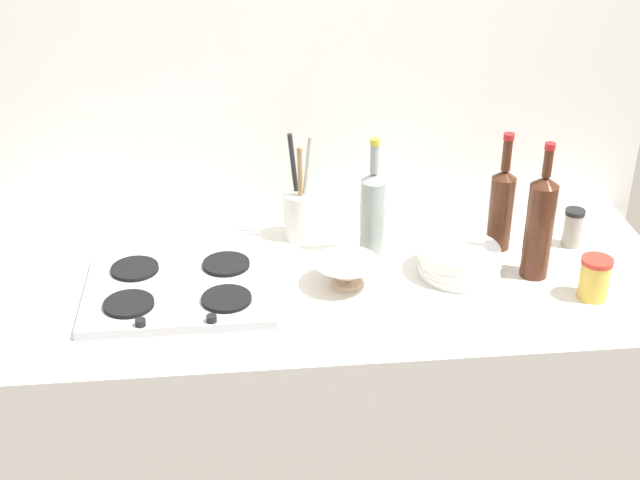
# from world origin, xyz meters

# --- Properties ---
(counter_block) EXTENTS (1.80, 0.70, 0.90)m
(counter_block) POSITION_xyz_m (0.00, 0.00, 0.45)
(counter_block) COLOR silver
(counter_block) RESTS_ON ground
(backsplash_panel) EXTENTS (1.90, 0.06, 2.57)m
(backsplash_panel) POSITION_xyz_m (0.00, 0.38, 1.28)
(backsplash_panel) COLOR white
(backsplash_panel) RESTS_ON ground
(stovetop_hob) EXTENTS (0.46, 0.37, 0.04)m
(stovetop_hob) POSITION_xyz_m (-0.35, -0.02, 0.91)
(stovetop_hob) COLOR #B2B2B7
(stovetop_hob) RESTS_ON counter_block
(plate_stack) EXTENTS (0.21, 0.22, 0.07)m
(plate_stack) POSITION_xyz_m (0.36, 0.01, 0.94)
(plate_stack) COLOR white
(plate_stack) RESTS_ON counter_block
(wine_bottle_leftmost) EXTENTS (0.07, 0.07, 0.33)m
(wine_bottle_leftmost) POSITION_xyz_m (0.15, 0.13, 1.03)
(wine_bottle_leftmost) COLOR gray
(wine_bottle_leftmost) RESTS_ON counter_block
(wine_bottle_mid_left) EXTENTS (0.07, 0.07, 0.36)m
(wine_bottle_mid_left) POSITION_xyz_m (0.54, -0.02, 1.04)
(wine_bottle_mid_left) COLOR #472314
(wine_bottle_mid_left) RESTS_ON counter_block
(wine_bottle_mid_right) EXTENTS (0.06, 0.06, 0.32)m
(wine_bottle_mid_right) POSITION_xyz_m (0.49, 0.14, 1.02)
(wine_bottle_mid_right) COLOR #472314
(wine_bottle_mid_right) RESTS_ON counter_block
(mixing_bowl) EXTENTS (0.17, 0.17, 0.07)m
(mixing_bowl) POSITION_xyz_m (0.06, -0.02, 0.94)
(mixing_bowl) COLOR beige
(mixing_bowl) RESTS_ON counter_block
(utensil_crock) EXTENTS (0.09, 0.09, 0.30)m
(utensil_crock) POSITION_xyz_m (-0.03, 0.25, 0.97)
(utensil_crock) COLOR silver
(utensil_crock) RESTS_ON counter_block
(condiment_jar_front) EXTENTS (0.05, 0.05, 0.11)m
(condiment_jar_front) POSITION_xyz_m (0.69, 0.13, 0.95)
(condiment_jar_front) COLOR #9E998C
(condiment_jar_front) RESTS_ON counter_block
(condiment_jar_rear) EXTENTS (0.08, 0.08, 0.11)m
(condiment_jar_rear) POSITION_xyz_m (0.65, -0.14, 0.95)
(condiment_jar_rear) COLOR gold
(condiment_jar_rear) RESTS_ON counter_block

